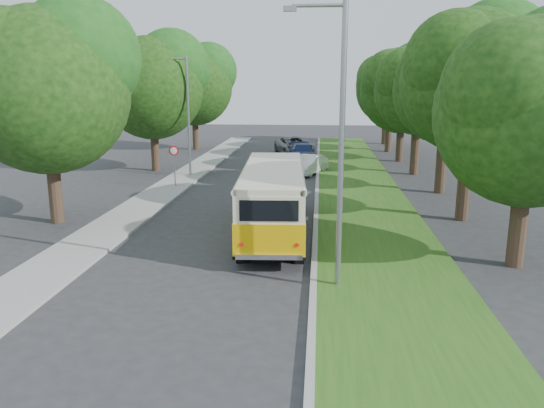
# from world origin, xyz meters

# --- Properties ---
(ground) EXTENTS (120.00, 120.00, 0.00)m
(ground) POSITION_xyz_m (0.00, 0.00, 0.00)
(ground) COLOR #2C2C2F
(ground) RESTS_ON ground
(curb) EXTENTS (0.20, 70.00, 0.15)m
(curb) POSITION_xyz_m (3.60, 5.00, 0.07)
(curb) COLOR gray
(curb) RESTS_ON ground
(grass_verge) EXTENTS (4.50, 70.00, 0.13)m
(grass_verge) POSITION_xyz_m (5.95, 5.00, 0.07)
(grass_verge) COLOR #285516
(grass_verge) RESTS_ON ground
(sidewalk) EXTENTS (2.20, 70.00, 0.12)m
(sidewalk) POSITION_xyz_m (-4.80, 5.00, 0.06)
(sidewalk) COLOR gray
(sidewalk) RESTS_ON ground
(treeline) EXTENTS (24.27, 41.91, 9.46)m
(treeline) POSITION_xyz_m (3.15, 17.99, 5.93)
(treeline) COLOR #332319
(treeline) RESTS_ON ground
(lamppost_near) EXTENTS (1.71, 0.16, 8.00)m
(lamppost_near) POSITION_xyz_m (4.21, -2.50, 4.37)
(lamppost_near) COLOR gray
(lamppost_near) RESTS_ON ground
(lamppost_far) EXTENTS (1.71, 0.16, 7.50)m
(lamppost_far) POSITION_xyz_m (-4.70, 16.00, 4.12)
(lamppost_far) COLOR gray
(lamppost_far) RESTS_ON ground
(warning_sign) EXTENTS (0.56, 0.10, 2.50)m
(warning_sign) POSITION_xyz_m (-4.50, 11.98, 1.71)
(warning_sign) COLOR gray
(warning_sign) RESTS_ON ground
(vintage_bus) EXTENTS (2.93, 9.34, 2.74)m
(vintage_bus) POSITION_xyz_m (1.92, 3.02, 1.37)
(vintage_bus) COLOR #EAB007
(vintage_bus) RESTS_ON ground
(car_silver) EXTENTS (2.49, 4.71, 1.52)m
(car_silver) POSITION_xyz_m (1.43, 7.37, 0.76)
(car_silver) COLOR #9F9FA3
(car_silver) RESTS_ON ground
(car_white) EXTENTS (2.64, 4.00, 1.25)m
(car_white) POSITION_xyz_m (3.00, 17.49, 0.62)
(car_white) COLOR white
(car_white) RESTS_ON ground
(car_blue) EXTENTS (2.59, 4.76, 1.31)m
(car_blue) POSITION_xyz_m (2.38, 23.61, 0.65)
(car_blue) COLOR navy
(car_blue) RESTS_ON ground
(car_grey) EXTENTS (3.94, 5.82, 1.48)m
(car_grey) POSITION_xyz_m (1.57, 27.27, 0.74)
(car_grey) COLOR slate
(car_grey) RESTS_ON ground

